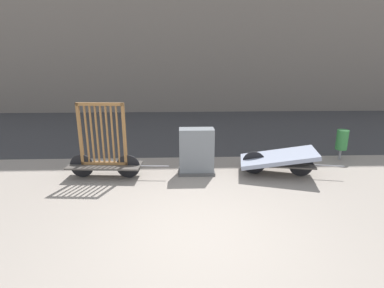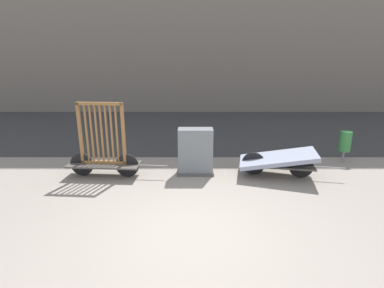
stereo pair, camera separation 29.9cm
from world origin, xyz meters
TOP-DOWN VIEW (x-y plane):
  - ground_plane at (0.00, 0.00)m, footprint 60.00×60.00m
  - road_strip at (0.00, 8.04)m, footprint 56.00×7.87m
  - bike_cart_with_bedframe at (-2.14, 2.63)m, footprint 2.49×0.75m
  - bike_cart_with_mattress at (2.15, 2.63)m, footprint 2.55×1.33m
  - utility_cabinet at (0.12, 2.80)m, footprint 0.92×0.47m
  - trash_bin at (4.37, 3.75)m, footprint 0.32×0.32m

SIDE VIEW (x-z plane):
  - ground_plane at x=0.00m, z-range 0.00..0.00m
  - road_strip at x=0.00m, z-range 0.00..0.01m
  - bike_cart_with_mattress at x=2.15m, z-range 0.08..0.77m
  - utility_cabinet at x=0.12m, z-range -0.04..1.14m
  - trash_bin at x=4.37m, z-range 0.15..1.03m
  - bike_cart_with_bedframe at x=-2.14m, z-range -0.31..1.54m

